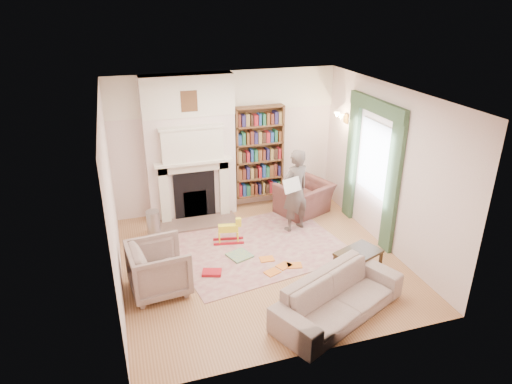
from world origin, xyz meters
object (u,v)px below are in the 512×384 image
object	(u,v)px
armchair_reading	(304,198)
sofa	(339,297)
paraffin_heater	(154,225)
coffee_table	(357,264)
rocking_horse	(228,231)
armchair_left	(159,268)
man_reading	(295,191)
bookcase	(259,152)

from	to	relation	value
armchair_reading	sofa	bearing A→B (deg)	52.76
sofa	paraffin_heater	world-z (taller)	sofa
armchair_reading	sofa	distance (m)	3.23
coffee_table	rocking_horse	size ratio (longest dim) A/B	1.28
armchair_left	paraffin_heater	size ratio (longest dim) A/B	1.56
armchair_left	man_reading	world-z (taller)	man_reading
coffee_table	bookcase	bearing A→B (deg)	81.21
armchair_reading	armchair_left	bearing A→B (deg)	7.59
paraffin_heater	coffee_table	bearing A→B (deg)	-36.79
coffee_table	armchair_reading	bearing A→B (deg)	66.81
man_reading	rocking_horse	size ratio (longest dim) A/B	2.92
paraffin_heater	rocking_horse	size ratio (longest dim) A/B	1.01
armchair_left	rocking_horse	size ratio (longest dim) A/B	1.57
bookcase	armchair_reading	distance (m)	1.31
sofa	rocking_horse	distance (m)	2.58
sofa	armchair_reading	bearing A→B (deg)	50.85
sofa	paraffin_heater	distance (m)	3.69
bookcase	sofa	size ratio (longest dim) A/B	0.92
coffee_table	rocking_horse	world-z (taller)	rocking_horse
man_reading	paraffin_heater	xyz separation A→B (m)	(-2.57, 0.43, -0.52)
armchair_reading	sofa	world-z (taller)	armchair_reading
bookcase	armchair_left	xyz separation A→B (m)	(-2.35, -2.48, -0.79)
sofa	coffee_table	bearing A→B (deg)	21.94
man_reading	paraffin_heater	world-z (taller)	man_reading
armchair_left	rocking_horse	distance (m)	1.72
sofa	man_reading	xyz separation A→B (m)	(0.35, 2.53, 0.50)
man_reading	coffee_table	xyz separation A→B (m)	(0.36, -1.77, -0.57)
bookcase	coffee_table	distance (m)	3.24
coffee_table	paraffin_heater	distance (m)	3.66
rocking_horse	armchair_reading	bearing A→B (deg)	32.79
sofa	rocking_horse	world-z (taller)	sofa
sofa	man_reading	bearing A→B (deg)	57.29
armchair_reading	armchair_left	xyz separation A→B (m)	(-3.10, -1.82, 0.07)
man_reading	paraffin_heater	distance (m)	2.65
armchair_left	paraffin_heater	world-z (taller)	armchair_left
man_reading	rocking_horse	bearing A→B (deg)	-13.87
paraffin_heater	man_reading	bearing A→B (deg)	-9.41
coffee_table	paraffin_heater	bearing A→B (deg)	122.10
coffee_table	paraffin_heater	world-z (taller)	paraffin_heater
armchair_reading	coffee_table	bearing A→B (deg)	65.09
bookcase	armchair_left	size ratio (longest dim) A/B	2.16
bookcase	paraffin_heater	size ratio (longest dim) A/B	3.36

